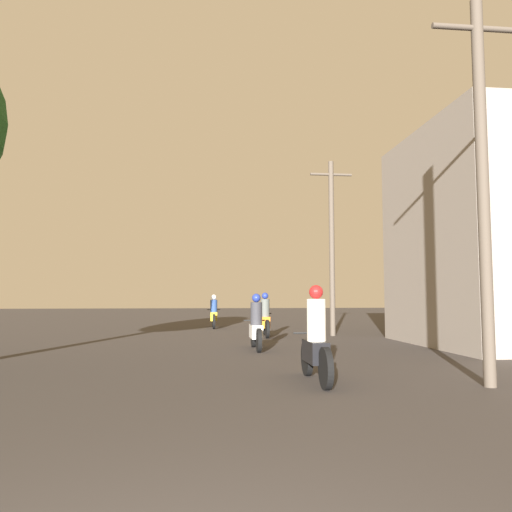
# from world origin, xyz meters

# --- Properties ---
(motorcycle_black) EXTENTS (0.60, 2.08, 1.66)m
(motorcycle_black) POSITION_xyz_m (1.99, 6.58, 0.65)
(motorcycle_black) COLOR black
(motorcycle_black) RESTS_ON ground_plane
(motorcycle_white) EXTENTS (0.60, 2.03, 1.54)m
(motorcycle_white) POSITION_xyz_m (1.53, 11.86, 0.61)
(motorcycle_white) COLOR black
(motorcycle_white) RESTS_ON ground_plane
(motorcycle_orange) EXTENTS (0.60, 1.94, 1.60)m
(motorcycle_orange) POSITION_xyz_m (2.33, 16.22, 0.64)
(motorcycle_orange) COLOR black
(motorcycle_orange) RESTS_ON ground_plane
(motorcycle_yellow) EXTENTS (0.60, 2.14, 1.54)m
(motorcycle_yellow) POSITION_xyz_m (0.59, 21.45, 0.62)
(motorcycle_yellow) COLOR black
(motorcycle_yellow) RESTS_ON ground_plane
(building_right_near) EXTENTS (5.30, 6.13, 6.50)m
(building_right_near) POSITION_xyz_m (9.13, 12.18, 3.25)
(building_right_near) COLOR gray
(building_right_near) RESTS_ON ground_plane
(utility_pole_near) EXTENTS (1.60, 0.20, 6.54)m
(utility_pole_near) POSITION_xyz_m (4.69, 5.85, 3.43)
(utility_pole_near) COLOR #4C4238
(utility_pole_near) RESTS_ON ground_plane
(utility_pole_far) EXTENTS (1.60, 0.20, 6.60)m
(utility_pole_far) POSITION_xyz_m (4.90, 16.37, 3.46)
(utility_pole_far) COLOR #4C4238
(utility_pole_far) RESTS_ON ground_plane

